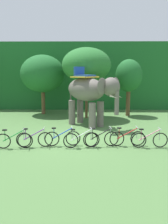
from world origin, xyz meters
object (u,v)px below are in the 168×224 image
at_px(tree_far_left, 86,65).
at_px(bike_red, 127,138).
at_px(bike_green, 14,140).
at_px(bike_white, 81,140).
at_px(bike_purple, 34,139).
at_px(tree_center_right, 129,76).
at_px(bike_black, 101,139).
at_px(bike_blue, 62,138).
at_px(tree_center_left, 43,74).
at_px(bike_pink, 149,140).
at_px(elephant, 90,92).

bearing_deg(tree_far_left, bike_red, -74.28).
height_order(bike_green, bike_white, same).
bearing_deg(bike_purple, tree_center_right, 55.81).
relative_size(bike_purple, bike_black, 1.01).
bearing_deg(bike_white, bike_blue, 163.70).
height_order(bike_blue, bike_white, same).
xyz_separation_m(bike_black, bike_red, (1.25, 0.11, 0.00)).
bearing_deg(tree_far_left, tree_center_left, 154.61).
distance_m(bike_purple, bike_pink, 5.36).
relative_size(elephant, bike_red, 2.21).
distance_m(bike_green, bike_white, 3.10).
distance_m(tree_center_right, bike_blue, 9.60).
bearing_deg(elephant, bike_green, -126.56).
relative_size(bike_purple, bike_red, 1.00).
distance_m(tree_far_left, bike_blue, 8.00).
relative_size(tree_center_left, tree_far_left, 0.92).
xyz_separation_m(bike_blue, bike_white, (0.91, -0.27, 0.00)).
relative_size(bike_black, bike_red, 0.99).
bearing_deg(bike_red, bike_black, -174.76).
height_order(bike_purple, bike_white, same).
distance_m(tree_center_left, tree_center_right, 6.82).
bearing_deg(tree_center_left, bike_blue, -74.49).
height_order(tree_far_left, elephant, tree_far_left).
xyz_separation_m(tree_center_left, bike_green, (0.24, -9.19, -2.87)).
bearing_deg(bike_black, tree_center_right, 72.84).
bearing_deg(bike_red, tree_center_right, 81.02).
bearing_deg(bike_purple, tree_center_left, 97.24).
xyz_separation_m(bike_purple, bike_blue, (1.29, 0.20, 0.00)).
xyz_separation_m(tree_center_right, elephant, (-3.03, -3.80, -0.89)).
height_order(tree_center_left, tree_center_right, tree_center_left).
distance_m(bike_blue, bike_red, 3.08).
relative_size(bike_blue, bike_pink, 1.00).
bearing_deg(elephant, tree_center_right, 51.45).
bearing_deg(bike_blue, tree_center_right, 61.79).
bearing_deg(bike_red, bike_white, -171.89).
bearing_deg(tree_center_left, elephant, -49.90).
height_order(bike_blue, bike_black, same).
distance_m(tree_center_right, bike_red, 8.61).
relative_size(elephant, bike_pink, 2.21).
bearing_deg(elephant, bike_black, -83.44).
xyz_separation_m(tree_center_right, bike_black, (-2.53, -8.19, -2.71)).
xyz_separation_m(elephant, bike_pink, (2.75, -4.52, -1.82)).
xyz_separation_m(tree_far_left, bike_red, (1.98, -7.05, -3.54)).
bearing_deg(bike_pink, bike_green, -178.03).
bearing_deg(bike_black, bike_white, -168.01).
bearing_deg(tree_center_left, tree_far_left, -25.39).
height_order(tree_far_left, tree_center_right, tree_far_left).
relative_size(tree_far_left, tree_center_right, 1.18).
height_order(bike_black, bike_pink, same).
xyz_separation_m(tree_far_left, bike_green, (-3.28, -7.52, -3.54)).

